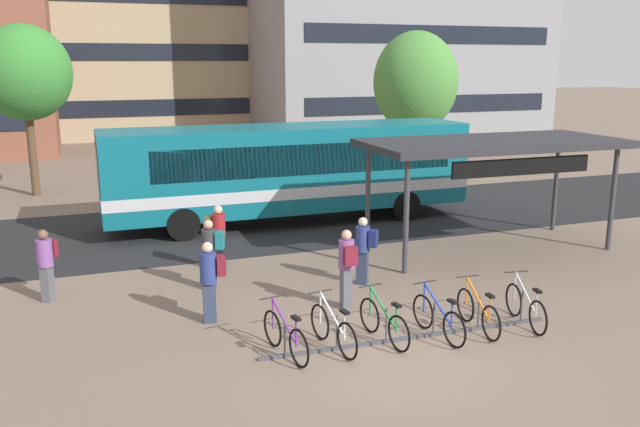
# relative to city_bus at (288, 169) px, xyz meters

# --- Properties ---
(ground) EXTENTS (200.00, 200.00, 0.00)m
(ground) POSITION_rel_city_bus_xyz_m (-1.29, -10.38, -1.78)
(ground) COLOR #7A6656
(bus_lane_asphalt) EXTENTS (80.00, 7.20, 0.01)m
(bus_lane_asphalt) POSITION_rel_city_bus_xyz_m (-1.29, -0.00, -1.77)
(bus_lane_asphalt) COLOR #232326
(bus_lane_asphalt) RESTS_ON ground
(city_bus) EXTENTS (12.04, 2.63, 3.20)m
(city_bus) POSITION_rel_city_bus_xyz_m (0.00, 0.00, 0.00)
(city_bus) COLOR #0F6070
(city_bus) RESTS_ON ground
(bike_rack) EXTENTS (6.02, 0.29, 0.70)m
(bike_rack) POSITION_rel_city_bus_xyz_m (-0.68, -9.93, -1.68)
(bike_rack) COLOR #47474C
(bike_rack) RESTS_ON ground
(parked_bicycle_purple_0) EXTENTS (0.53, 1.70, 0.99)m
(parked_bicycle_purple_0) POSITION_rel_city_bus_xyz_m (-3.16, -9.80, -1.39)
(parked_bicycle_purple_0) COLOR black
(parked_bicycle_purple_0) RESTS_ON ground
(parked_bicycle_white_1) EXTENTS (0.52, 1.71, 0.99)m
(parked_bicycle_white_1) POSITION_rel_city_bus_xyz_m (-2.24, -9.81, -1.39)
(parked_bicycle_white_1) COLOR black
(parked_bicycle_white_1) RESTS_ON ground
(parked_bicycle_green_2) EXTENTS (0.52, 1.71, 0.99)m
(parked_bicycle_green_2) POSITION_rel_city_bus_xyz_m (-1.20, -9.84, -1.39)
(parked_bicycle_green_2) COLOR black
(parked_bicycle_green_2) RESTS_ON ground
(parked_bicycle_blue_3) EXTENTS (0.52, 1.72, 0.99)m
(parked_bicycle_blue_3) POSITION_rel_city_bus_xyz_m (-0.13, -10.04, -1.39)
(parked_bicycle_blue_3) COLOR black
(parked_bicycle_blue_3) RESTS_ON ground
(parked_bicycle_orange_4) EXTENTS (0.52, 1.72, 0.99)m
(parked_bicycle_orange_4) POSITION_rel_city_bus_xyz_m (0.78, -10.02, -1.39)
(parked_bicycle_orange_4) COLOR black
(parked_bicycle_orange_4) RESTS_ON ground
(parked_bicycle_silver_5) EXTENTS (0.52, 1.71, 0.99)m
(parked_bicycle_silver_5) POSITION_rel_city_bus_xyz_m (1.85, -10.11, -1.39)
(parked_bicycle_silver_5) COLOR black
(parked_bicycle_silver_5) RESTS_ON ground
(transit_shelter) EXTENTS (7.30, 3.33, 3.14)m
(transit_shelter) POSITION_rel_city_bus_xyz_m (4.36, -5.14, 1.18)
(transit_shelter) COLOR #38383D
(transit_shelter) RESTS_ON ground
(commuter_olive_pack_0) EXTENTS (0.60, 0.54, 1.71)m
(commuter_olive_pack_0) POSITION_rel_city_bus_xyz_m (-3.27, -4.37, -0.79)
(commuter_olive_pack_0) COLOR black
(commuter_olive_pack_0) RESTS_ON ground
(commuter_maroon_pack_1) EXTENTS (0.52, 0.60, 1.66)m
(commuter_maroon_pack_1) POSITION_rel_city_bus_xyz_m (-7.29, -5.23, -0.82)
(commuter_maroon_pack_1) COLOR #565660
(commuter_maroon_pack_1) RESTS_ON ground
(commuter_navy_pack_2) EXTENTS (0.60, 0.56, 1.66)m
(commuter_navy_pack_2) POSITION_rel_city_bus_xyz_m (-0.21, -6.67, -0.82)
(commuter_navy_pack_2) COLOR #2D3851
(commuter_navy_pack_2) RESTS_ON ground
(commuter_maroon_pack_3) EXTENTS (0.36, 0.54, 1.76)m
(commuter_maroon_pack_3) POSITION_rel_city_bus_xyz_m (-1.21, -7.99, -0.76)
(commuter_maroon_pack_3) COLOR #565660
(commuter_maroon_pack_3) RESTS_ON ground
(commuter_maroon_pack_4) EXTENTS (0.55, 0.38, 1.71)m
(commuter_maroon_pack_4) POSITION_rel_city_bus_xyz_m (-4.11, -7.72, -0.79)
(commuter_maroon_pack_4) COLOR #2D3851
(commuter_maroon_pack_4) RESTS_ON ground
(commuter_teal_pack_5) EXTENTS (0.60, 0.49, 1.68)m
(commuter_teal_pack_5) POSITION_rel_city_bus_xyz_m (-3.71, -5.75, -0.80)
(commuter_teal_pack_5) COLOR #565660
(commuter_teal_pack_5) RESTS_ON ground
(street_tree_0) EXTENTS (3.54, 3.54, 6.67)m
(street_tree_0) POSITION_rel_city_bus_xyz_m (-8.15, 7.72, 3.03)
(street_tree_0) COLOR brown
(street_tree_0) RESTS_ON ground
(street_tree_1) EXTENTS (4.01, 4.01, 6.67)m
(street_tree_1) POSITION_rel_city_bus_xyz_m (8.86, 7.76, 2.51)
(street_tree_1) COLOR brown
(street_tree_1) RESTS_ON ground
(building_centre_block) EXTENTS (15.17, 13.40, 10.95)m
(building_centre_block) POSITION_rel_city_bus_xyz_m (-1.51, 32.02, 3.70)
(building_centre_block) COLOR tan
(building_centre_block) RESTS_ON ground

